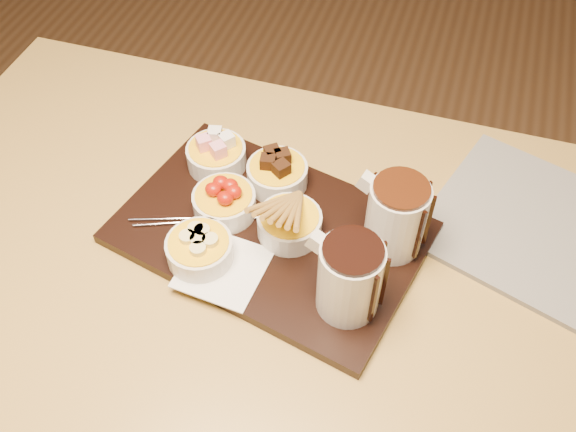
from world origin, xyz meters
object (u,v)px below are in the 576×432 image
(pitcher_dark_chocolate, at_px, (350,279))
(pitcher_milk_chocolate, at_px, (396,218))
(dining_table, at_px, (242,284))
(bowl_strawberries, at_px, (224,203))
(serving_board, at_px, (270,232))
(newspaper, at_px, (551,235))

(pitcher_dark_chocolate, height_order, pitcher_milk_chocolate, same)
(dining_table, xyz_separation_m, pitcher_milk_chocolate, (0.23, 0.07, 0.18))
(bowl_strawberries, bearing_deg, pitcher_dark_chocolate, -25.65)
(pitcher_milk_chocolate, bearing_deg, serving_board, -158.20)
(pitcher_dark_chocolate, bearing_deg, dining_table, 175.95)
(pitcher_dark_chocolate, distance_m, newspaper, 0.36)
(pitcher_dark_chocolate, bearing_deg, serving_board, 160.02)
(serving_board, distance_m, pitcher_milk_chocolate, 0.20)
(bowl_strawberries, height_order, newspaper, bowl_strawberries)
(dining_table, relative_size, pitcher_dark_chocolate, 9.90)
(dining_table, bearing_deg, serving_board, 44.62)
(bowl_strawberries, bearing_deg, newspaper, 13.14)
(dining_table, relative_size, bowl_strawberries, 12.00)
(dining_table, height_order, pitcher_dark_chocolate, pitcher_dark_chocolate)
(bowl_strawberries, bearing_deg, dining_table, -52.12)
(dining_table, distance_m, bowl_strawberries, 0.15)
(serving_board, bearing_deg, dining_table, -122.38)
(newspaper, bearing_deg, dining_table, -141.65)
(dining_table, xyz_separation_m, bowl_strawberries, (-0.04, 0.05, 0.14))
(dining_table, distance_m, newspaper, 0.50)
(pitcher_dark_chocolate, xyz_separation_m, pitcher_milk_chocolate, (0.04, 0.12, 0.00))
(serving_board, bearing_deg, bowl_strawberries, -176.42)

